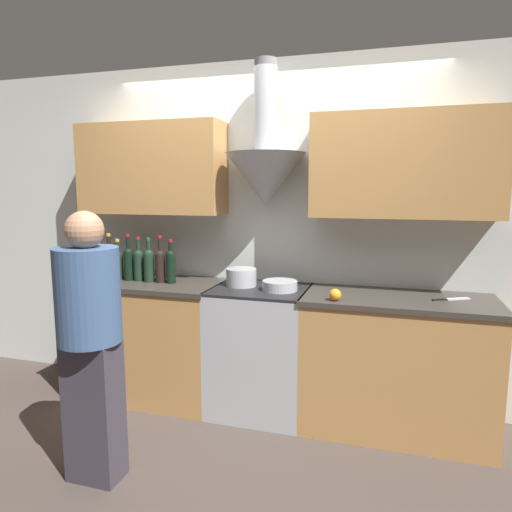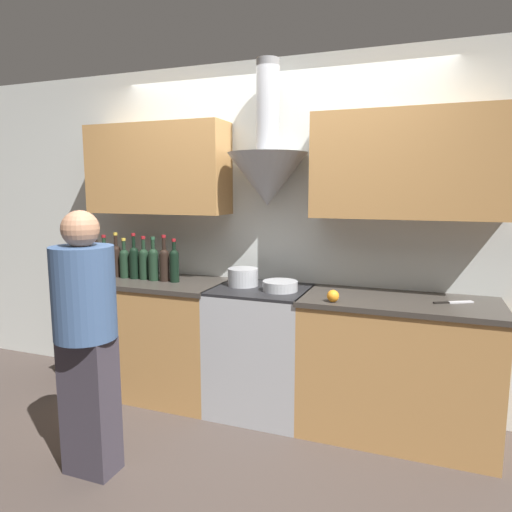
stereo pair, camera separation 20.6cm
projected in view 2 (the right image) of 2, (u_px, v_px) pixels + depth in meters
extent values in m
plane|color=#423833|center=(244.00, 432.00, 3.12)|extent=(12.00, 12.00, 0.00)
cube|color=silver|center=(275.00, 234.00, 3.55)|extent=(8.40, 0.06, 2.60)
cone|color=#A8AAAF|center=(267.00, 179.00, 3.32)|extent=(0.58, 0.58, 0.38)
cylinder|color=#A8AAAF|center=(268.00, 106.00, 3.24)|extent=(0.16, 0.16, 0.65)
cube|color=#B27F47|center=(158.00, 169.00, 3.63)|extent=(1.17, 0.32, 0.70)
cube|color=#B27F47|center=(407.00, 165.00, 2.98)|extent=(1.24, 0.32, 0.70)
cube|color=#B27F47|center=(153.00, 338.00, 3.69)|extent=(1.17, 0.60, 0.90)
cube|color=#38332D|center=(151.00, 282.00, 3.62)|extent=(1.20, 0.62, 0.03)
cube|color=#B27F47|center=(396.00, 370.00, 3.04)|extent=(1.24, 0.60, 0.90)
cube|color=#38332D|center=(400.00, 302.00, 2.97)|extent=(1.26, 0.62, 0.03)
cube|color=#A8AAAF|center=(261.00, 351.00, 3.37)|extent=(0.69, 0.60, 0.91)
cube|color=black|center=(246.00, 371.00, 3.10)|extent=(0.48, 0.01, 0.41)
cube|color=black|center=(261.00, 290.00, 3.30)|extent=(0.69, 0.60, 0.02)
cube|color=#A8AAAF|center=(272.00, 290.00, 3.56)|extent=(0.69, 0.06, 0.10)
cylinder|color=black|center=(97.00, 263.00, 3.78)|extent=(0.07, 0.07, 0.20)
sphere|color=black|center=(96.00, 251.00, 3.76)|extent=(0.07, 0.07, 0.07)
cylinder|color=black|center=(96.00, 243.00, 3.75)|extent=(0.03, 0.03, 0.10)
cylinder|color=gold|center=(96.00, 236.00, 3.74)|extent=(0.03, 0.03, 0.02)
cylinder|color=black|center=(105.00, 263.00, 3.74)|extent=(0.08, 0.08, 0.22)
sphere|color=black|center=(104.00, 250.00, 3.72)|extent=(0.08, 0.08, 0.08)
cylinder|color=black|center=(104.00, 243.00, 3.72)|extent=(0.03, 0.03, 0.08)
cylinder|color=maroon|center=(104.00, 236.00, 3.71)|extent=(0.03, 0.03, 0.02)
cylinder|color=black|center=(117.00, 263.00, 3.72)|extent=(0.07, 0.07, 0.22)
sphere|color=black|center=(116.00, 250.00, 3.71)|extent=(0.07, 0.07, 0.07)
cylinder|color=black|center=(116.00, 242.00, 3.70)|extent=(0.03, 0.03, 0.10)
cylinder|color=gold|center=(115.00, 234.00, 3.69)|extent=(0.03, 0.03, 0.02)
cylinder|color=black|center=(125.00, 266.00, 3.68)|extent=(0.08, 0.08, 0.19)
sphere|color=black|center=(124.00, 254.00, 3.67)|extent=(0.07, 0.07, 0.07)
cylinder|color=black|center=(124.00, 246.00, 3.66)|extent=(0.03, 0.03, 0.09)
cylinder|color=gold|center=(123.00, 239.00, 3.65)|extent=(0.03, 0.03, 0.02)
cylinder|color=black|center=(134.00, 265.00, 3.64)|extent=(0.07, 0.07, 0.22)
sphere|color=black|center=(134.00, 252.00, 3.62)|extent=(0.07, 0.07, 0.07)
cylinder|color=black|center=(133.00, 243.00, 3.61)|extent=(0.03, 0.03, 0.11)
cylinder|color=maroon|center=(133.00, 235.00, 3.60)|extent=(0.03, 0.03, 0.02)
cylinder|color=black|center=(144.00, 266.00, 3.62)|extent=(0.08, 0.08, 0.21)
sphere|color=black|center=(144.00, 254.00, 3.60)|extent=(0.08, 0.08, 0.08)
cylinder|color=black|center=(143.00, 245.00, 3.59)|extent=(0.03, 0.03, 0.10)
cylinder|color=maroon|center=(143.00, 238.00, 3.59)|extent=(0.03, 0.03, 0.02)
cylinder|color=black|center=(154.00, 267.00, 3.57)|extent=(0.08, 0.08, 0.21)
sphere|color=black|center=(153.00, 253.00, 3.55)|extent=(0.08, 0.08, 0.08)
cylinder|color=black|center=(153.00, 245.00, 3.54)|extent=(0.03, 0.03, 0.09)
cylinder|color=#234C33|center=(153.00, 238.00, 3.54)|extent=(0.03, 0.03, 0.02)
cylinder|color=black|center=(164.00, 268.00, 3.54)|extent=(0.08, 0.08, 0.21)
sphere|color=black|center=(164.00, 254.00, 3.53)|extent=(0.07, 0.07, 0.07)
cylinder|color=black|center=(164.00, 245.00, 3.52)|extent=(0.03, 0.03, 0.11)
cylinder|color=maroon|center=(164.00, 236.00, 3.51)|extent=(0.03, 0.03, 0.02)
cylinder|color=black|center=(174.00, 268.00, 3.51)|extent=(0.07, 0.07, 0.22)
sphere|color=black|center=(174.00, 254.00, 3.49)|extent=(0.07, 0.07, 0.07)
cylinder|color=black|center=(174.00, 247.00, 3.48)|extent=(0.03, 0.03, 0.08)
cylinder|color=maroon|center=(174.00, 240.00, 3.48)|extent=(0.03, 0.03, 0.02)
cylinder|color=#A8AAAF|center=(243.00, 277.00, 3.38)|extent=(0.22, 0.22, 0.13)
cylinder|color=#A8AAAF|center=(280.00, 286.00, 3.22)|extent=(0.25, 0.25, 0.07)
sphere|color=orange|center=(333.00, 296.00, 2.90)|extent=(0.08, 0.08, 0.08)
cube|color=silver|center=(460.00, 302.00, 2.88)|extent=(0.16, 0.11, 0.01)
cube|color=black|center=(441.00, 303.00, 2.87)|extent=(0.10, 0.07, 0.01)
cube|color=#38333D|center=(90.00, 405.00, 2.63)|extent=(0.29, 0.19, 0.81)
cylinder|color=#38517A|center=(84.00, 293.00, 2.54)|extent=(0.35, 0.35, 0.52)
sphere|color=#AD7A5B|center=(80.00, 229.00, 2.48)|extent=(0.21, 0.21, 0.21)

